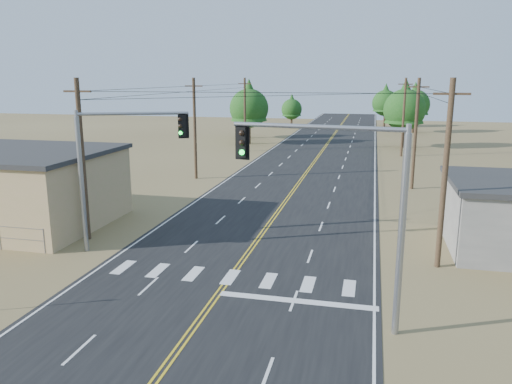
% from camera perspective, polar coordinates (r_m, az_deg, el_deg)
% --- Properties ---
extents(ground, '(220.00, 220.00, 0.00)m').
position_cam_1_polar(ground, '(19.22, -9.91, -18.59)').
color(ground, '#91804E').
rests_on(ground, ground).
extents(road, '(15.00, 200.00, 0.02)m').
position_cam_1_polar(road, '(46.57, 4.54, 0.51)').
color(road, black).
rests_on(road, ground).
extents(utility_pole_left_near, '(1.80, 0.30, 10.00)m').
position_cam_1_polar(utility_pole_left_near, '(32.38, -19.21, 3.56)').
color(utility_pole_left_near, '#4C3826').
rests_on(utility_pole_left_near, ground).
extents(utility_pole_left_mid, '(1.80, 0.30, 10.00)m').
position_cam_1_polar(utility_pole_left_mid, '(50.28, -7.00, 7.27)').
color(utility_pole_left_mid, '#4C3826').
rests_on(utility_pole_left_mid, ground).
extents(utility_pole_left_far, '(1.80, 0.30, 10.00)m').
position_cam_1_polar(utility_pole_left_far, '(69.33, -1.28, 8.90)').
color(utility_pole_left_far, '#4C3826').
rests_on(utility_pole_left_far, ground).
extents(utility_pole_right_near, '(1.80, 0.30, 10.00)m').
position_cam_1_polar(utility_pole_right_near, '(27.68, 20.79, 1.95)').
color(utility_pole_right_near, '#4C3826').
rests_on(utility_pole_right_near, ground).
extents(utility_pole_right_mid, '(1.80, 0.30, 10.00)m').
position_cam_1_polar(utility_pole_right_mid, '(47.39, 17.76, 6.42)').
color(utility_pole_right_mid, '#4C3826').
rests_on(utility_pole_right_mid, ground).
extents(utility_pole_right_far, '(1.80, 0.30, 10.00)m').
position_cam_1_polar(utility_pole_right_far, '(67.27, 16.51, 8.25)').
color(utility_pole_right_far, '#4C3826').
rests_on(utility_pole_right_far, ground).
extents(signal_mast_left, '(5.89, 2.62, 8.23)m').
position_cam_1_polar(signal_mast_left, '(29.80, -16.14, 3.82)').
color(signal_mast_left, gray).
rests_on(signal_mast_left, ground).
extents(signal_mast_right, '(7.02, 1.33, 8.35)m').
position_cam_1_polar(signal_mast_right, '(19.78, 10.70, 0.06)').
color(signal_mast_right, gray).
rests_on(signal_mast_right, ground).
extents(tree_left_near, '(5.93, 5.93, 9.89)m').
position_cam_1_polar(tree_left_near, '(77.01, -0.80, 10.00)').
color(tree_left_near, '#3F2D1E').
rests_on(tree_left_near, ground).
extents(tree_left_mid, '(5.51, 5.51, 9.18)m').
position_cam_1_polar(tree_left_mid, '(84.78, -1.03, 9.97)').
color(tree_left_mid, '#3F2D1E').
rests_on(tree_left_mid, ground).
extents(tree_left_far, '(4.13, 4.13, 6.89)m').
position_cam_1_polar(tree_left_far, '(102.26, 4.10, 9.66)').
color(tree_left_far, '#3F2D1E').
rests_on(tree_left_far, ground).
extents(tree_right_near, '(5.97, 5.97, 9.95)m').
position_cam_1_polar(tree_right_near, '(75.80, 16.64, 9.45)').
color(tree_right_near, '#3F2D1E').
rests_on(tree_right_near, ground).
extents(tree_right_mid, '(5.59, 5.59, 9.32)m').
position_cam_1_polar(tree_right_mid, '(97.81, 17.67, 9.82)').
color(tree_right_mid, '#3F2D1E').
rests_on(tree_right_mid, ground).
extents(tree_right_far, '(5.34, 5.34, 8.90)m').
position_cam_1_polar(tree_right_far, '(107.83, 14.58, 10.11)').
color(tree_right_far, '#3F2D1E').
rests_on(tree_right_far, ground).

